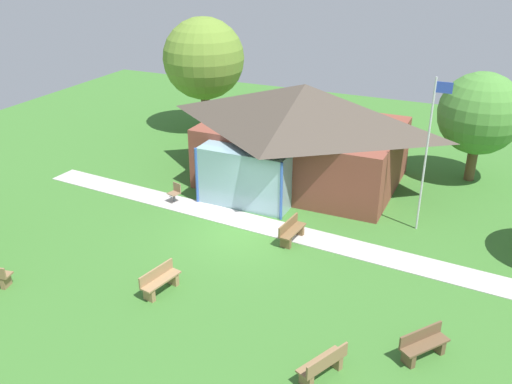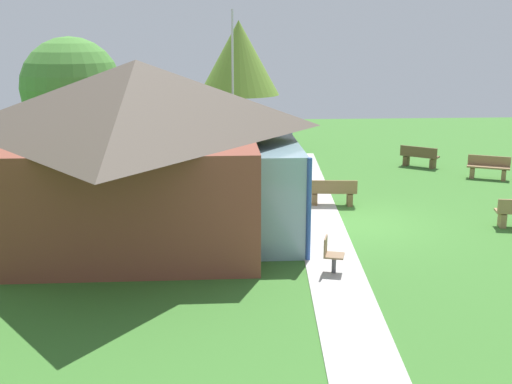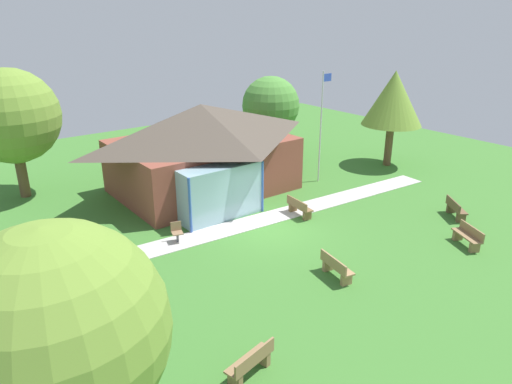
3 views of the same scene
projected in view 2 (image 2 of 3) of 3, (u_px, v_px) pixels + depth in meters
The scene contains 10 objects.
ground_plane at pixel (354, 223), 18.69m from camera, with size 44.00×44.00×0.00m, color #3D752D.
pavilion at pixel (145, 141), 17.89m from camera, with size 9.66×7.86×4.59m.
footpath at pixel (320, 223), 18.63m from camera, with size 21.21×1.30×0.03m, color #BCB7B2.
flagpole at pixel (233, 88), 23.56m from camera, with size 0.64×0.08×6.06m.
bench_front_right at pixel (488, 168), 24.05m from camera, with size 1.04×1.54×0.84m.
bench_rear_near_path at pixel (332, 193), 20.39m from camera, with size 0.58×1.54×0.84m.
bench_lawn_far_right at pixel (419, 157), 26.12m from camera, with size 1.25×1.47×0.84m.
patio_chair_west at pixel (331, 256), 14.69m from camera, with size 0.54×0.54×0.86m.
tree_behind_pavilion_right at pixel (71, 88), 24.53m from camera, with size 3.75×3.75×5.12m.
tree_east_hedge at pixel (239, 59), 28.74m from camera, with size 3.58×3.58×5.76m.
Camera 2 is at (-17.70, 3.95, 5.38)m, focal length 45.88 mm.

